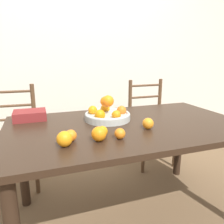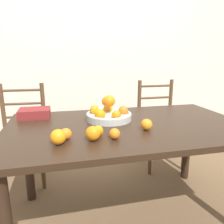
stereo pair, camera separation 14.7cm
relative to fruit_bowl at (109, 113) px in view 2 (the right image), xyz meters
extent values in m
plane|color=brown|center=(0.11, -0.13, -0.78)|extent=(12.00, 12.00, 0.00)
cube|color=silver|center=(0.11, 1.36, 0.52)|extent=(8.00, 0.06, 2.60)
cube|color=black|center=(0.11, -0.13, -0.07)|extent=(1.61, 0.94, 0.03)
cylinder|color=black|center=(-0.62, 0.26, -0.43)|extent=(0.07, 0.07, 0.70)
cylinder|color=black|center=(0.83, 0.26, -0.43)|extent=(0.07, 0.07, 0.70)
cylinder|color=#B2B7B2|center=(0.00, 0.00, -0.03)|extent=(0.33, 0.33, 0.04)
torus|color=#B2B7B2|center=(0.00, 0.00, -0.01)|extent=(0.33, 0.33, 0.02)
sphere|color=orange|center=(0.11, -0.01, 0.01)|extent=(0.07, 0.07, 0.07)
sphere|color=orange|center=(0.02, 0.11, 0.01)|extent=(0.07, 0.07, 0.07)
sphere|color=orange|center=(-0.09, 0.05, 0.02)|extent=(0.06, 0.06, 0.06)
sphere|color=orange|center=(-0.08, -0.08, 0.01)|extent=(0.07, 0.07, 0.07)
sphere|color=orange|center=(0.03, -0.11, 0.01)|extent=(0.06, 0.06, 0.06)
sphere|color=orange|center=(0.01, 0.00, 0.09)|extent=(0.08, 0.08, 0.08)
sphere|color=orange|center=(-0.01, 0.01, 0.09)|extent=(0.07, 0.07, 0.07)
sphere|color=orange|center=(0.00, -0.01, 0.08)|extent=(0.07, 0.07, 0.07)
sphere|color=orange|center=(-0.35, -0.39, -0.01)|extent=(0.08, 0.08, 0.08)
sphere|color=orange|center=(-0.17, -0.37, -0.01)|extent=(0.08, 0.08, 0.08)
sphere|color=orange|center=(-0.13, -0.31, -0.02)|extent=(0.06, 0.06, 0.06)
sphere|color=orange|center=(-0.31, -0.32, -0.02)|extent=(0.06, 0.06, 0.06)
sphere|color=orange|center=(0.18, -0.28, -0.01)|extent=(0.07, 0.07, 0.07)
sphere|color=orange|center=(-0.05, -0.38, -0.02)|extent=(0.06, 0.06, 0.06)
cylinder|color=#513823|center=(-0.52, 0.39, -0.55)|extent=(0.04, 0.04, 0.45)
cylinder|color=#513823|center=(-0.89, 0.77, -0.32)|extent=(0.04, 0.04, 0.93)
cylinder|color=#513823|center=(-0.51, 0.75, -0.32)|extent=(0.04, 0.04, 0.93)
cube|color=#513823|center=(-0.70, 0.58, -0.31)|extent=(0.44, 0.42, 0.04)
cylinder|color=#513823|center=(-0.70, 0.76, -0.19)|extent=(0.38, 0.04, 0.02)
cylinder|color=#513823|center=(-0.70, 0.76, -0.05)|extent=(0.38, 0.04, 0.02)
cylinder|color=#513823|center=(-0.70, 0.76, 0.08)|extent=(0.38, 0.04, 0.02)
cylinder|color=#513823|center=(0.52, 0.40, -0.55)|extent=(0.04, 0.04, 0.45)
cylinder|color=#513823|center=(0.90, 0.40, -0.55)|extent=(0.04, 0.04, 0.45)
cylinder|color=#513823|center=(0.52, 0.76, -0.32)|extent=(0.04, 0.04, 0.93)
cylinder|color=#513823|center=(0.90, 0.76, -0.32)|extent=(0.04, 0.04, 0.93)
cube|color=#513823|center=(0.71, 0.58, -0.31)|extent=(0.42, 0.40, 0.04)
cylinder|color=#513823|center=(0.71, 0.76, -0.19)|extent=(0.38, 0.03, 0.02)
cylinder|color=#513823|center=(0.71, 0.76, -0.05)|extent=(0.38, 0.03, 0.02)
cylinder|color=#513823|center=(0.71, 0.76, 0.08)|extent=(0.38, 0.03, 0.02)
cube|color=maroon|center=(-0.53, 0.19, -0.02)|extent=(0.22, 0.18, 0.07)
camera|label=1|loc=(-0.47, -1.44, 0.39)|focal=35.00mm
camera|label=2|loc=(-0.33, -1.48, 0.39)|focal=35.00mm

